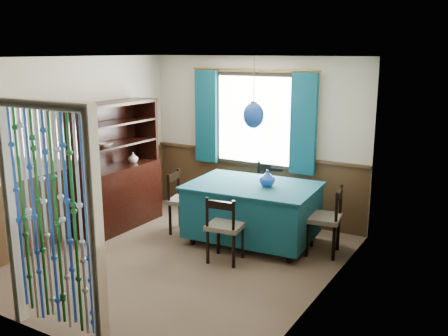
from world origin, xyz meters
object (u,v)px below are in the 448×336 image
Objects in this scene: chair_far at (269,193)px; vase_sideboard at (133,157)px; chair_right at (326,219)px; sideboard at (117,185)px; vase_table at (267,179)px; chair_left at (184,200)px; dining_table at (252,209)px; chair_near at (225,227)px; bowl_shelf at (105,144)px; pendant_lamp at (254,115)px.

chair_far is 5.46× the size of vase_sideboard.
sideboard reaches higher than chair_right.
sideboard is at bearing -167.63° from vase_table.
chair_left is (-0.92, -0.92, -0.02)m from chair_far.
chair_near is (0.00, -0.75, -0.02)m from dining_table.
vase_table reaches higher than chair_left.
vase_sideboard is at bearing 79.68° from sideboard.
chair_left is 1.06m from vase_sideboard.
vase_table is 1.17× the size of vase_sideboard.
chair_right is 3.00m from vase_sideboard.
bowl_shelf reaches higher than chair_right.
dining_table is at bearing 87.41° from chair_right.
chair_left is 1.36m from bowl_shelf.
chair_far is at bearing 27.11° from vase_sideboard.
chair_left is 4.16× the size of bowl_shelf.
sideboard reaches higher than chair_near.
sideboard is 9.30× the size of vase_table.
vase_sideboard reaches higher than dining_table.
chair_left is 1.66m from pendant_lamp.
chair_right is (2.04, 0.26, 0.00)m from chair_left.
pendant_lamp reaches higher than chair_near.
chair_near reaches higher than dining_table.
sideboard is at bearing -101.25° from vase_sideboard.
chair_right is 0.48× the size of sideboard.
dining_table is at bearing 20.29° from bowl_shelf.
chair_left is 1.33m from vase_table.
bowl_shelf is at bearing -76.51° from sideboard.
sideboard is (-0.97, -0.32, 0.16)m from chair_left.
chair_far reaches higher than chair_left.
vase_table is at bearing 84.45° from chair_left.
vase_table is at bearing 5.61° from dining_table.
chair_left is 5.22× the size of vase_sideboard.
bowl_shelf is at bearing -159.71° from pendant_lamp.
pendant_lamp is 5.36× the size of vase_sideboard.
vase_sideboard is (-1.95, 0.60, 0.56)m from chair_near.
vase_sideboard reaches higher than chair_left.
chair_far is 4.35× the size of bowl_shelf.
vase_table reaches higher than chair_far.
vase_table is (0.32, -0.75, 0.43)m from chair_far.
dining_table is at bearing 13.54° from sideboard.
dining_table is 1.99× the size of chair_right.
dining_table is 1.05m from chair_left.
pendant_lamp is at bearing 87.41° from chair_right.
sideboard reaches higher than vase_sideboard.
chair_near is at bearing -17.13° from vase_sideboard.
vase_table is (2.21, 0.48, 0.28)m from sideboard.
chair_near is 1.50m from pendant_lamp.
chair_far is 4.65× the size of vase_table.
vase_table is 2.31m from bowl_shelf.
pendant_lamp reaches higher than sideboard.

